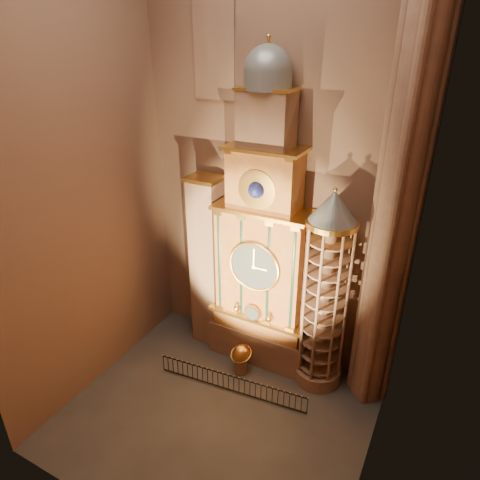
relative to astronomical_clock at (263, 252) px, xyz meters
The scene contains 11 objects.
floor 8.32m from the astronomical_clock, 90.00° to the right, with size 14.00×14.00×0.00m, color #383330.
wall_back 4.45m from the astronomical_clock, 90.00° to the left, with size 22.00×22.00×0.00m, color brown.
wall_left 9.61m from the astronomical_clock, 144.66° to the right, with size 22.00×22.00×0.00m, color brown.
wall_right 9.61m from the astronomical_clock, 35.34° to the right, with size 22.00×22.00×0.00m, color brown.
astronomical_clock is the anchor object (origin of this frame).
portrait_tower 3.73m from the astronomical_clock, behind, with size 1.80×1.60×10.20m.
stair_turret 3.78m from the astronomical_clock, ahead, with size 2.50×2.50×10.80m.
gothic_pier 7.48m from the astronomical_clock, ahead, with size 2.04×2.04×22.00m.
stained_glass_window 10.37m from the astronomical_clock, 163.43° to the left, with size 2.20×0.14×5.20m.
celestial_globe 5.93m from the astronomical_clock, 100.65° to the right, with size 1.37×1.32×1.71m.
iron_railing 6.97m from the astronomical_clock, 91.78° to the right, with size 8.01×0.85×1.01m.
Camera 1 is at (8.08, -12.84, 16.76)m, focal length 32.00 mm.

